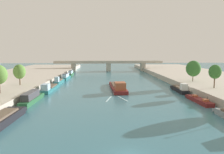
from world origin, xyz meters
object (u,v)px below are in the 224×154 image
at_px(barge_midriver, 118,87).
at_px(moored_boat_left_lone, 50,88).
at_px(moored_boat_left_upstream, 32,98).
at_px(moored_boat_right_far, 199,100).
at_px(moored_boat_left_gap_after, 66,77).
at_px(moored_boat_left_end, 59,81).
at_px(moored_boat_left_second, 71,73).
at_px(moored_boat_right_downstream, 180,89).
at_px(tree_left_end_of_row, 19,72).
at_px(tree_right_by_lamp, 215,72).
at_px(tree_right_far, 193,69).
at_px(bridge_far, 108,64).

height_order(barge_midriver, moored_boat_left_lone, barge_midriver).
bearing_deg(moored_boat_left_upstream, moored_boat_right_far, -2.25).
bearing_deg(moored_boat_left_gap_after, barge_midriver, -49.72).
relative_size(moored_boat_left_upstream, moored_boat_left_gap_after, 1.15).
bearing_deg(moored_boat_left_end, moored_boat_left_second, 89.60).
xyz_separation_m(moored_boat_right_downstream, tree_left_end_of_row, (-47.89, 2.00, 5.15)).
height_order(moored_boat_left_gap_after, moored_boat_right_far, moored_boat_left_gap_after).
bearing_deg(moored_boat_right_downstream, moored_boat_left_end, 157.11).
xyz_separation_m(moored_boat_left_end, moored_boat_right_downstream, (39.63, -16.73, -0.03)).
bearing_deg(moored_boat_left_upstream, barge_midriver, 35.76).
distance_m(tree_left_end_of_row, tree_right_by_lamp, 55.73).
bearing_deg(moored_boat_left_end, moored_boat_right_downstream, -22.89).
distance_m(moored_boat_left_second, tree_left_end_of_row, 41.85).
distance_m(moored_boat_left_lone, moored_boat_left_second, 39.48).
height_order(moored_boat_left_gap_after, tree_right_by_lamp, tree_right_by_lamp).
bearing_deg(moored_boat_left_second, moored_boat_left_gap_after, -89.48).
bearing_deg(moored_boat_left_gap_after, tree_left_end_of_row, -107.68).
height_order(moored_boat_left_second, moored_boat_right_far, moored_boat_left_second).
relative_size(barge_midriver, moored_boat_left_gap_after, 1.84).
relative_size(tree_right_far, bridge_far, 0.10).
bearing_deg(barge_midriver, moored_boat_right_far, -43.37).
distance_m(moored_boat_left_lone, moored_boat_right_downstream, 39.62).
bearing_deg(tree_right_by_lamp, bridge_far, 110.53).
xyz_separation_m(moored_boat_left_upstream, moored_boat_left_end, (0.21, 28.07, -0.19)).
distance_m(moored_boat_right_downstream, bridge_far, 70.37).
bearing_deg(tree_right_by_lamp, moored_boat_left_upstream, -172.88).
bearing_deg(tree_left_end_of_row, barge_midriver, 4.11).
bearing_deg(moored_boat_left_upstream, tree_right_by_lamp, 7.12).
xyz_separation_m(moored_boat_left_gap_after, tree_right_by_lamp, (46.67, -34.31, 5.37)).
bearing_deg(moored_boat_left_second, moored_boat_right_far, -54.88).
relative_size(moored_boat_left_upstream, moored_boat_left_second, 1.16).
bearing_deg(moored_boat_right_far, tree_right_by_lamp, 44.06).
distance_m(moored_boat_left_upstream, tree_right_far, 50.67).
bearing_deg(bridge_far, moored_boat_right_downstream, -73.53).
bearing_deg(moored_boat_right_far, moored_boat_left_lone, 157.62).
height_order(moored_boat_left_end, moored_boat_right_far, moored_boat_left_end).
height_order(moored_boat_left_upstream, moored_boat_left_second, moored_boat_left_second).
height_order(moored_boat_left_lone, moored_boat_right_far, moored_boat_left_lone).
bearing_deg(moored_boat_left_end, tree_right_by_lamp, -25.27).
xyz_separation_m(tree_left_end_of_row, bridge_far, (27.95, 65.41, -1.90)).
height_order(barge_midriver, moored_boat_right_downstream, barge_midriver).
xyz_separation_m(moored_boat_left_lone, moored_boat_right_downstream, (39.49, -3.23, 0.06)).
height_order(moored_boat_left_second, tree_right_by_lamp, tree_right_by_lamp).
relative_size(moored_boat_left_gap_after, moored_boat_left_second, 1.00).
bearing_deg(moored_boat_left_gap_after, moored_boat_right_downstream, -36.28).
xyz_separation_m(moored_boat_right_far, tree_right_far, (7.39, 20.06, 5.82)).
height_order(tree_right_by_lamp, bridge_far, tree_right_by_lamp).
bearing_deg(moored_boat_right_far, moored_boat_left_end, 142.99).
height_order(moored_boat_left_second, moored_boat_right_downstream, moored_boat_right_downstream).
bearing_deg(moored_boat_left_end, moored_boat_left_lone, -89.39).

